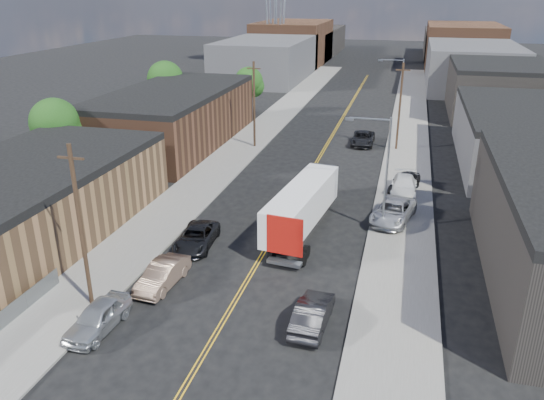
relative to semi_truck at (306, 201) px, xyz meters
The scene contains 31 objects.
ground 35.83m from the semi_truck, 93.22° to the left, with size 260.00×260.00×0.00m, color black.
centerline 20.92m from the semi_truck, 95.55° to the left, with size 0.32×120.00×0.01m, color gold.
sidewalk_left 23.79m from the semi_truck, 119.07° to the left, with size 5.00×140.00×0.15m, color slate.
sidewalk_right 22.12m from the semi_truck, 70.12° to the left, with size 5.00×140.00×0.15m, color slate.
warehouse_tan 20.99m from the semi_truck, 162.55° to the right, with size 12.00×22.00×5.60m.
warehouse_brown 28.11m from the semi_truck, 135.44° to the left, with size 12.00×26.00×6.60m.
industrial_right_b 29.52m from the semi_truck, 47.36° to the left, with size 14.00×24.00×6.10m.
industrial_right_c 51.75m from the semi_truck, 67.27° to the left, with size 14.00×22.00×7.60m.
skyline_left_a 74.08m from the semi_truck, 107.29° to the left, with size 16.00×30.00×8.00m, color #3D3D40.
skyline_right_a 72.98m from the semi_truck, 75.73° to the left, with size 16.00×30.00×8.00m, color #3D3D40.
skyline_left_b 98.25m from the semi_truck, 102.95° to the left, with size 16.00×26.00×10.00m, color #4F2F1F.
skyline_right_b 97.42m from the semi_truck, 79.36° to the left, with size 16.00×26.00×10.00m, color #4F2F1F.
skyline_left_c 117.79m from the semi_truck, 100.77° to the left, with size 16.00×40.00×7.00m, color black.
skyline_right_c 117.11m from the semi_truck, 81.16° to the left, with size 16.00×40.00×7.00m, color black.
streetlight_near 6.44m from the semi_truck, ahead, with size 3.39×0.25×9.00m.
streetlight_far 36.28m from the semi_truck, 81.11° to the left, with size 3.39×0.25×9.00m.
utility_pole_left_near 17.81m from the semi_truck, 125.55° to the right, with size 1.60×0.26×10.00m.
utility_pole_left_far 23.28m from the semi_truck, 116.25° to the left, with size 1.60×0.26×10.00m.
utility_pole_right 24.68m from the semi_truck, 75.37° to the left, with size 1.60×0.26×10.00m.
tree_left_near 26.74m from the semi_truck, 167.59° to the left, with size 4.85×4.76×7.91m.
tree_left_mid 40.34m from the semi_truck, 130.20° to the left, with size 5.10×5.04×8.37m.
tree_left_far 41.01m from the semi_truck, 112.93° to the left, with size 4.35×4.20×6.97m.
semi_truck is the anchor object (origin of this frame).
car_left_a 18.51m from the semi_truck, 117.11° to the right, with size 1.89×4.71×1.60m, color #B1B5B6.
car_left_b 13.30m from the semi_truck, 122.02° to the right, with size 1.66×4.77×1.57m, color #826855.
car_left_c 9.04m from the semi_truck, 141.79° to the right, with size 2.45×5.31×1.48m, color black.
car_right_oncoming 13.51m from the semi_truck, 77.15° to the right, with size 1.69×4.85×1.60m, color black.
car_right_lot_a 7.27m from the semi_truck, 20.25° to the left, with size 2.74×5.94×1.65m, color silver.
car_right_lot_b 11.56m from the semi_truck, 49.96° to the left, with size 2.23×5.48×1.59m, color silver.
car_right_lot_c 12.41m from the semi_truck, 53.00° to the left, with size 1.89×4.71×1.60m, color black.
car_ahead_truck 25.10m from the semi_truck, 85.01° to the left, with size 2.57×5.58×1.55m, color black.
Camera 1 is at (9.06, -13.63, 17.69)m, focal length 35.00 mm.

